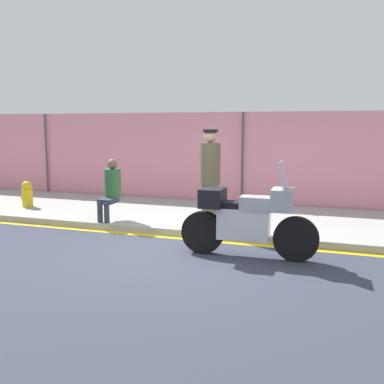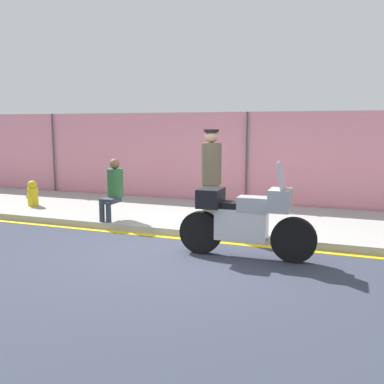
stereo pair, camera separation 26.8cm
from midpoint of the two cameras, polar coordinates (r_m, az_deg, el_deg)
The scene contains 8 objects.
ground_plane at distance 7.52m, azimuth -0.27°, elevation -7.58°, with size 120.00×120.00×0.00m, color #333847.
sidewalk at distance 9.88m, azimuth 5.21°, elevation -3.31°, with size 43.52×3.34×0.13m.
curb_paint_stripe at distance 8.26m, azimuth 1.81°, elevation -6.09°, with size 43.52×0.18×0.01m.
storefront_fence at distance 11.40m, azimuth 7.73°, elevation 4.01°, with size 41.34×0.17×2.41m.
motorcycle at distance 7.13m, azimuth 7.79°, elevation -3.37°, with size 2.19×0.54×1.54m.
officer_standing at distance 8.77m, azimuth 3.32°, elevation 1.99°, with size 0.40×0.40×1.87m.
person_seated_on_curb at distance 9.45m, azimuth -9.14°, elevation 0.78°, with size 0.34×0.64×1.26m.
fire_hydrant at distance 11.54m, azimuth -18.95°, elevation -0.17°, with size 0.25×0.32×0.62m.
Camera 2 is at (2.77, -6.68, 2.08)m, focal length 42.00 mm.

